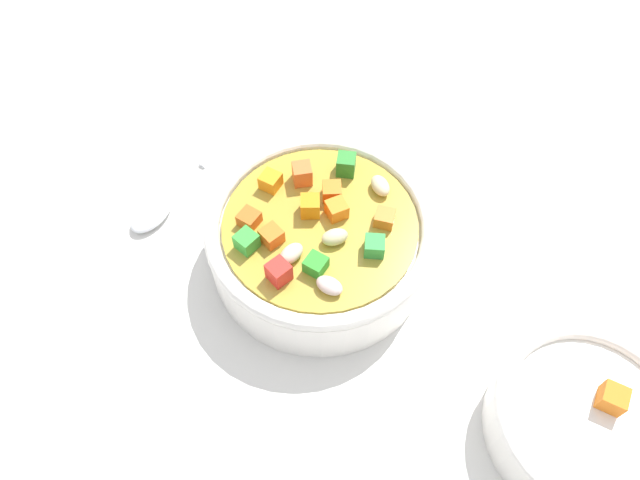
# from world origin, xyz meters

# --- Properties ---
(ground_plane) EXTENTS (1.40, 1.40, 0.02)m
(ground_plane) POSITION_xyz_m (0.00, 0.00, -0.01)
(ground_plane) COLOR silver
(soup_bowl_main) EXTENTS (0.16, 0.16, 0.06)m
(soup_bowl_main) POSITION_xyz_m (-0.00, 0.00, 0.03)
(soup_bowl_main) COLOR white
(soup_bowl_main) RESTS_ON ground_plane
(spoon) EXTENTS (0.18, 0.09, 0.01)m
(spoon) POSITION_xyz_m (-0.05, 0.12, 0.00)
(spoon) COLOR silver
(spoon) RESTS_ON ground_plane
(side_bowl_small) EXTENTS (0.11, 0.11, 0.05)m
(side_bowl_small) POSITION_xyz_m (0.06, -0.19, 0.02)
(side_bowl_small) COLOR white
(side_bowl_small) RESTS_ON ground_plane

